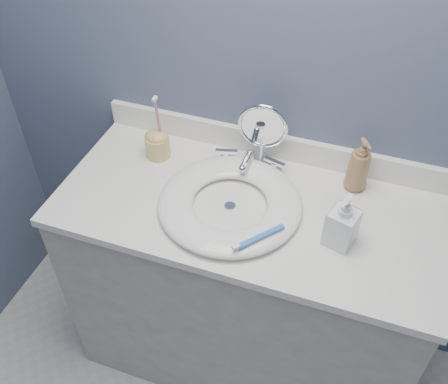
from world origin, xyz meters
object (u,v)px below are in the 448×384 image
at_px(soap_bottle_amber, 359,165).
at_px(soap_bottle_clear, 343,220).
at_px(makeup_mirror, 262,133).
at_px(toothbrush_holder, 157,143).

height_order(soap_bottle_amber, soap_bottle_clear, soap_bottle_amber).
height_order(makeup_mirror, soap_bottle_amber, makeup_mirror).
relative_size(soap_bottle_amber, soap_bottle_clear, 1.07).
bearing_deg(toothbrush_holder, soap_bottle_clear, -15.70).
bearing_deg(soap_bottle_amber, soap_bottle_clear, -124.43).
bearing_deg(makeup_mirror, soap_bottle_clear, -43.33).
xyz_separation_m(soap_bottle_amber, toothbrush_holder, (-0.67, -0.06, -0.04)).
height_order(soap_bottle_clear, toothbrush_holder, toothbrush_holder).
distance_m(soap_bottle_clear, toothbrush_holder, 0.69).
bearing_deg(soap_bottle_clear, soap_bottle_amber, 104.63).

